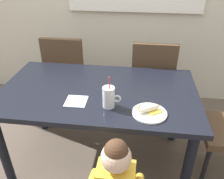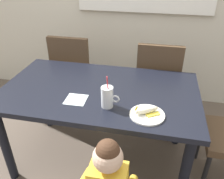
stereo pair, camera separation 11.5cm
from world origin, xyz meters
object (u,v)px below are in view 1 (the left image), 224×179
dining_chair_right (152,79)px  peeled_banana (149,109)px  dining_table (98,100)px  paper_napkin (76,101)px  snack_plate (149,113)px  dining_chair_left (68,73)px  milk_cup (109,98)px

dining_chair_right → peeled_banana: 0.93m
dining_table → paper_napkin: size_ratio=10.21×
peeled_banana → dining_table: bearing=146.7°
snack_plate → peeled_banana: 0.03m
dining_chair_left → dining_chair_right: same height
dining_table → dining_chair_right: (0.44, 0.64, -0.12)m
dining_chair_left → milk_cup: 1.10m
snack_plate → peeled_banana: (-0.00, 0.01, 0.03)m
peeled_banana → milk_cup: bearing=172.0°
milk_cup → dining_chair_right: bearing=69.1°
dining_chair_right → snack_plate: (-0.05, -0.91, 0.22)m
milk_cup → snack_plate: (0.28, -0.05, -0.06)m
dining_chair_right → peeled_banana: dining_chair_right is taller
dining_chair_right → paper_napkin: bearing=55.4°
dining_chair_right → paper_napkin: (-0.57, -0.83, 0.21)m
milk_cup → peeled_banana: (0.27, -0.04, -0.04)m
dining_chair_right → dining_table: bearing=55.2°
milk_cup → peeled_banana: size_ratio=1.43×
peeled_banana → paper_napkin: bearing=172.4°
dining_chair_right → snack_plate: dining_chair_right is taller
milk_cup → paper_napkin: bearing=172.8°
milk_cup → peeled_banana: milk_cup is taller
dining_chair_left → snack_plate: size_ratio=4.17×
milk_cup → dining_chair_left: bearing=123.3°
dining_table → peeled_banana: bearing=-33.3°
milk_cup → paper_napkin: (-0.24, 0.03, -0.06)m
dining_table → dining_chair_left: 0.82m
dining_table → dining_chair_left: dining_chair_left is taller
dining_table → snack_plate: snack_plate is taller
dining_chair_left → dining_chair_right: (0.91, -0.03, 0.00)m
dining_chair_left → snack_plate: (0.86, -0.94, 0.22)m
dining_chair_left → dining_table: bearing=124.9°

